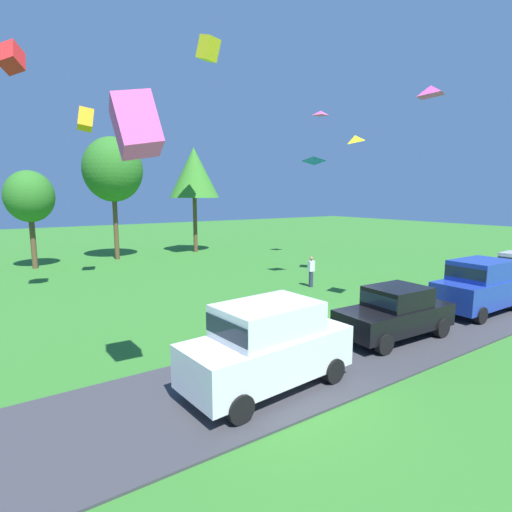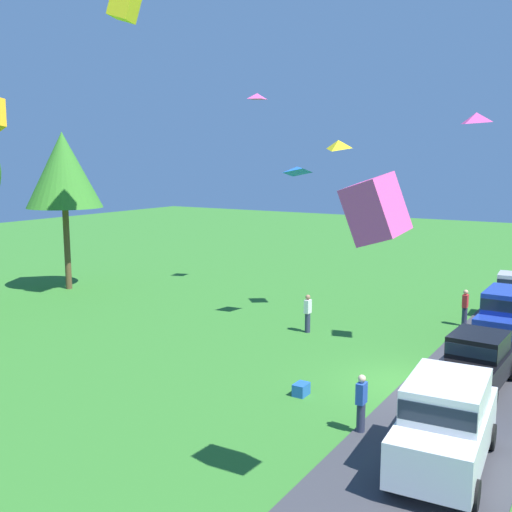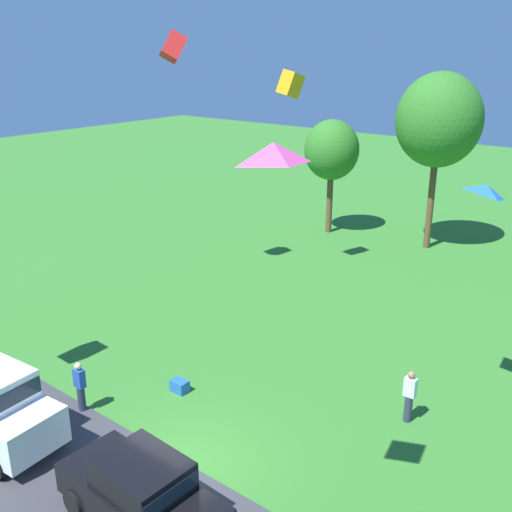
{
  "view_description": "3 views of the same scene",
  "coord_description": "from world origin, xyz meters",
  "px_view_note": "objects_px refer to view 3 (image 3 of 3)",
  "views": [
    {
      "loc": [
        -10.92,
        -10.62,
        5.09
      ],
      "look_at": [
        0.38,
        6.08,
        2.0
      ],
      "focal_mm": 28.0,
      "sensor_mm": 36.0,
      "label": 1
    },
    {
      "loc": [
        -19.23,
        -5.91,
        7.51
      ],
      "look_at": [
        0.5,
        6.35,
        3.84
      ],
      "focal_mm": 42.0,
      "sensor_mm": 36.0,
      "label": 2
    },
    {
      "loc": [
        9.85,
        -9.26,
        10.86
      ],
      "look_at": [
        -0.92,
        4.35,
        4.67
      ],
      "focal_mm": 42.0,
      "sensor_mm": 36.0,
      "label": 3
    }
  ],
  "objects_px": {
    "car_sedan_far_end": "(142,491)",
    "kite_diamond_topmost": "(487,190)",
    "person_on_lawn": "(80,387)",
    "tree_far_left": "(332,151)",
    "person_beside_suv": "(409,396)",
    "kite_box_near_flag": "(173,47)",
    "kite_diamond_mid_center": "(273,153)",
    "tree_lone_near": "(439,121)",
    "kite_box_over_trees": "(291,84)",
    "cooler_box": "(180,386)"
  },
  "relations": [
    {
      "from": "tree_lone_near",
      "to": "person_on_lawn",
      "type": "bearing_deg",
      "value": -94.93
    },
    {
      "from": "car_sedan_far_end",
      "to": "kite_box_near_flag",
      "type": "bearing_deg",
      "value": 131.44
    },
    {
      "from": "car_sedan_far_end",
      "to": "kite_box_over_trees",
      "type": "bearing_deg",
      "value": 113.89
    },
    {
      "from": "tree_far_left",
      "to": "tree_lone_near",
      "type": "xyz_separation_m",
      "value": [
        5.9,
        0.92,
        2.07
      ]
    },
    {
      "from": "kite_box_over_trees",
      "to": "cooler_box",
      "type": "bearing_deg",
      "value": -73.05
    },
    {
      "from": "cooler_box",
      "to": "kite_box_near_flag",
      "type": "height_order",
      "value": "kite_box_near_flag"
    },
    {
      "from": "tree_lone_near",
      "to": "cooler_box",
      "type": "bearing_deg",
      "value": -90.93
    },
    {
      "from": "person_on_lawn",
      "to": "tree_lone_near",
      "type": "distance_m",
      "value": 22.77
    },
    {
      "from": "person_on_lawn",
      "to": "cooler_box",
      "type": "distance_m",
      "value": 3.19
    },
    {
      "from": "cooler_box",
      "to": "kite_diamond_mid_center",
      "type": "bearing_deg",
      "value": -29.3
    },
    {
      "from": "person_beside_suv",
      "to": "tree_far_left",
      "type": "relative_size",
      "value": 0.25
    },
    {
      "from": "tree_lone_near",
      "to": "kite_box_near_flag",
      "type": "distance_m",
      "value": 14.57
    },
    {
      "from": "person_beside_suv",
      "to": "kite_box_near_flag",
      "type": "xyz_separation_m",
      "value": [
        -13.35,
        3.82,
        9.83
      ]
    },
    {
      "from": "kite_box_over_trees",
      "to": "kite_box_near_flag",
      "type": "bearing_deg",
      "value": -133.91
    },
    {
      "from": "kite_diamond_topmost",
      "to": "person_beside_suv",
      "type": "bearing_deg",
      "value": -132.9
    },
    {
      "from": "kite_box_over_trees",
      "to": "kite_diamond_mid_center",
      "type": "bearing_deg",
      "value": -55.76
    },
    {
      "from": "car_sedan_far_end",
      "to": "person_beside_suv",
      "type": "bearing_deg",
      "value": 68.68
    },
    {
      "from": "car_sedan_far_end",
      "to": "kite_diamond_topmost",
      "type": "height_order",
      "value": "kite_diamond_topmost"
    },
    {
      "from": "tree_far_left",
      "to": "kite_diamond_topmost",
      "type": "distance_m",
      "value": 19.37
    },
    {
      "from": "person_beside_suv",
      "to": "kite_box_over_trees",
      "type": "height_order",
      "value": "kite_box_over_trees"
    },
    {
      "from": "person_beside_suv",
      "to": "person_on_lawn",
      "type": "xyz_separation_m",
      "value": [
        -8.18,
        -5.82,
        0.0
      ]
    },
    {
      "from": "tree_lone_near",
      "to": "kite_box_near_flag",
      "type": "bearing_deg",
      "value": -120.05
    },
    {
      "from": "tree_far_left",
      "to": "kite_box_near_flag",
      "type": "xyz_separation_m",
      "value": [
        -1.16,
        -11.28,
        5.75
      ]
    },
    {
      "from": "person_on_lawn",
      "to": "tree_far_left",
      "type": "distance_m",
      "value": 21.69
    },
    {
      "from": "kite_box_over_trees",
      "to": "kite_diamond_mid_center",
      "type": "xyz_separation_m",
      "value": [
        9.68,
        -14.23,
        -0.07
      ]
    },
    {
      "from": "kite_diamond_topmost",
      "to": "kite_diamond_mid_center",
      "type": "bearing_deg",
      "value": -98.98
    },
    {
      "from": "car_sedan_far_end",
      "to": "cooler_box",
      "type": "distance_m",
      "value": 5.95
    },
    {
      "from": "cooler_box",
      "to": "kite_diamond_topmost",
      "type": "distance_m",
      "value": 11.24
    },
    {
      "from": "cooler_box",
      "to": "kite_box_over_trees",
      "type": "height_order",
      "value": "kite_box_over_trees"
    },
    {
      "from": "person_on_lawn",
      "to": "kite_box_over_trees",
      "type": "xyz_separation_m",
      "value": [
        -1.66,
        13.3,
        8.27
      ]
    },
    {
      "from": "tree_lone_near",
      "to": "kite_diamond_mid_center",
      "type": "height_order",
      "value": "tree_lone_near"
    },
    {
      "from": "car_sedan_far_end",
      "to": "person_on_lawn",
      "type": "distance_m",
      "value": 5.5
    },
    {
      "from": "kite_diamond_mid_center",
      "to": "tree_far_left",
      "type": "bearing_deg",
      "value": 118.84
    },
    {
      "from": "person_beside_suv",
      "to": "cooler_box",
      "type": "height_order",
      "value": "person_beside_suv"
    },
    {
      "from": "cooler_box",
      "to": "kite_diamond_topmost",
      "type": "relative_size",
      "value": 0.54
    },
    {
      "from": "kite_box_near_flag",
      "to": "kite_box_over_trees",
      "type": "bearing_deg",
      "value": 46.09
    },
    {
      "from": "person_on_lawn",
      "to": "kite_box_over_trees",
      "type": "height_order",
      "value": "kite_box_over_trees"
    },
    {
      "from": "kite_box_near_flag",
      "to": "car_sedan_far_end",
      "type": "bearing_deg",
      "value": -48.56
    },
    {
      "from": "person_on_lawn",
      "to": "kite_diamond_topmost",
      "type": "height_order",
      "value": "kite_diamond_topmost"
    },
    {
      "from": "tree_lone_near",
      "to": "kite_diamond_topmost",
      "type": "height_order",
      "value": "tree_lone_near"
    },
    {
      "from": "car_sedan_far_end",
      "to": "kite_box_over_trees",
      "type": "xyz_separation_m",
      "value": [
        -6.78,
        15.31,
        8.1
      ]
    },
    {
      "from": "person_beside_suv",
      "to": "kite_box_over_trees",
      "type": "relative_size",
      "value": 1.65
    },
    {
      "from": "person_beside_suv",
      "to": "kite_box_near_flag",
      "type": "distance_m",
      "value": 17.01
    },
    {
      "from": "person_on_lawn",
      "to": "tree_lone_near",
      "type": "height_order",
      "value": "tree_lone_near"
    },
    {
      "from": "person_beside_suv",
      "to": "tree_far_left",
      "type": "bearing_deg",
      "value": 128.91
    },
    {
      "from": "car_sedan_far_end",
      "to": "kite_box_near_flag",
      "type": "relative_size",
      "value": 4.26
    },
    {
      "from": "person_beside_suv",
      "to": "person_on_lawn",
      "type": "relative_size",
      "value": 1.0
    },
    {
      "from": "kite_diamond_topmost",
      "to": "kite_box_near_flag",
      "type": "height_order",
      "value": "kite_box_near_flag"
    },
    {
      "from": "person_on_lawn",
      "to": "cooler_box",
      "type": "height_order",
      "value": "person_on_lawn"
    },
    {
      "from": "kite_box_near_flag",
      "to": "kite_diamond_mid_center",
      "type": "distance_m",
      "value": 16.99
    }
  ]
}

